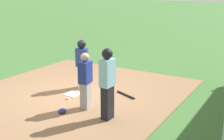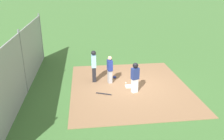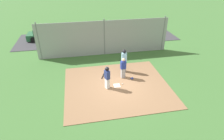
% 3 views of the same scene
% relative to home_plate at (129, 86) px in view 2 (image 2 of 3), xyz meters
% --- Properties ---
extents(ground_plane, '(140.00, 140.00, 0.00)m').
position_rel_home_plate_xyz_m(ground_plane, '(0.00, 0.00, -0.04)').
color(ground_plane, '#3D6B33').
extents(dirt_infield, '(7.20, 6.40, 0.03)m').
position_rel_home_plate_xyz_m(dirt_infield, '(0.00, 0.00, -0.03)').
color(dirt_infield, '#896647').
rests_on(dirt_infield, ground_plane).
extents(home_plate, '(0.45, 0.45, 0.02)m').
position_rel_home_plate_xyz_m(home_plate, '(0.00, 0.00, 0.00)').
color(home_plate, white).
rests_on(home_plate, dirt_infield).
extents(catcher, '(0.41, 0.31, 1.59)m').
position_rel_home_plate_xyz_m(catcher, '(-0.68, -1.02, 0.81)').
color(catcher, '#9E9EA3').
rests_on(catcher, dirt_infield).
extents(umpire, '(0.39, 0.28, 1.86)m').
position_rel_home_plate_xyz_m(umpire, '(-0.96, -1.90, 0.98)').
color(umpire, black).
rests_on(umpire, dirt_infield).
extents(runner, '(0.38, 0.45, 1.64)m').
position_rel_home_plate_xyz_m(runner, '(0.71, 0.13, 0.92)').
color(runner, silver).
rests_on(runner, dirt_infield).
extents(baseball_bat, '(0.38, 0.79, 0.06)m').
position_rel_home_plate_xyz_m(baseball_bat, '(0.77, -1.50, 0.02)').
color(baseball_bat, black).
rests_on(baseball_bat, dirt_infield).
extents(catcher_mask, '(0.24, 0.20, 0.12)m').
position_rel_home_plate_xyz_m(catcher_mask, '(-1.29, -0.66, 0.05)').
color(catcher_mask, navy).
rests_on(catcher_mask, dirt_infield).
extents(baseball, '(0.07, 0.07, 0.07)m').
position_rel_home_plate_xyz_m(baseball, '(-0.42, -0.12, 0.03)').
color(baseball, white).
rests_on(baseball, dirt_infield).
extents(backstop_fence, '(12.00, 0.10, 3.35)m').
position_rel_home_plate_xyz_m(backstop_fence, '(0.00, -5.50, 1.56)').
color(backstop_fence, '#93999E').
rests_on(backstop_fence, ground_plane).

